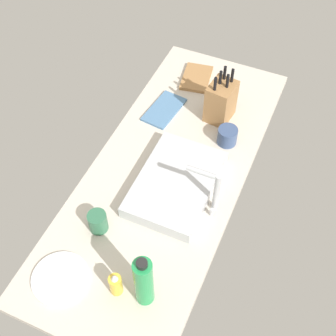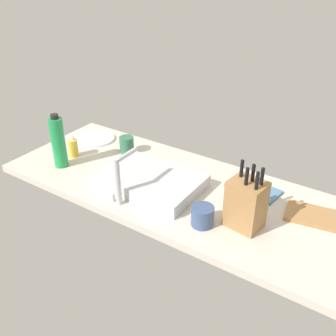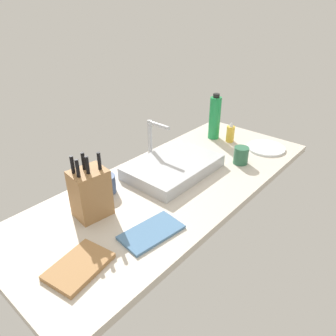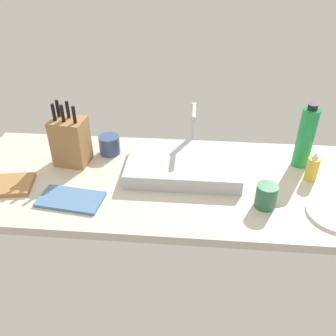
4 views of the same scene
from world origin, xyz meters
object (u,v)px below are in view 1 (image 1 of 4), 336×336
faucet (212,189)px  cutting_board (196,78)px  water_bottle (144,282)px  ceramic_cup (98,222)px  dish_towel (164,110)px  soap_bottle (116,284)px  knife_block (221,101)px  coffee_mug (227,136)px  sink_basin (176,184)px  dinner_plate (60,278)px

faucet → cutting_board: bearing=-154.4°
water_bottle → ceramic_cup: bearing=-122.3°
faucet → dish_towel: size_ratio=0.93×
ceramic_cup → soap_bottle: bearing=42.5°
cutting_board → knife_block: bearing=43.6°
coffee_mug → dish_towel: bearing=-101.5°
faucet → ceramic_cup: 47.54cm
sink_basin → water_bottle: (49.59, 8.96, 10.18)cm
sink_basin → cutting_board: size_ratio=2.24×
dish_towel → coffee_mug: 36.16cm
sink_basin → water_bottle: bearing=10.2°
coffee_mug → cutting_board: bearing=-140.5°
faucet → water_bottle: bearing=-10.0°
faucet → ceramic_cup: size_ratio=2.43×
faucet → dish_towel: 61.71cm
sink_basin → ceramic_cup: 37.16cm
knife_block → ceramic_cup: bearing=-9.3°
dinner_plate → cutting_board: bearing=177.4°
faucet → knife_block: size_ratio=0.81×
dinner_plate → ceramic_cup: (-25.36, 2.50, 3.98)cm
faucet → coffee_mug: bearing=-171.4°
ceramic_cup → cutting_board: bearing=178.2°
sink_basin → coffee_mug: coffee_mug is taller
water_bottle → cutting_board: bearing=-167.4°
coffee_mug → ceramic_cup: size_ratio=1.00×
sink_basin → cutting_board: sink_basin is taller
knife_block → coffee_mug: knife_block is taller
sink_basin → water_bottle: water_bottle is taller
dish_towel → ceramic_cup: 72.03cm
knife_block → water_bottle: size_ratio=0.98×
knife_block → cutting_board: 30.89cm
sink_basin → dinner_plate: sink_basin is taller
faucet → coffee_mug: size_ratio=2.42×
knife_block → soap_bottle: size_ratio=2.20×
water_bottle → soap_bottle: bearing=-79.8°
sink_basin → coffee_mug: bearing=161.3°
sink_basin → ceramic_cup: (30.79, -20.74, 1.53)cm
sink_basin → dish_towel: size_ratio=1.94×
faucet → knife_block: knife_block is taller
faucet → coffee_mug: (-37.26, -5.61, -9.22)cm
soap_bottle → dinner_plate: size_ratio=0.57×
soap_bottle → coffee_mug: size_ratio=1.36×
faucet → dinner_plate: bearing=-37.4°
knife_block → ceramic_cup: knife_block is taller
faucet → cutting_board: 81.44cm
cutting_board → sink_basin: bearing=14.3°
soap_bottle → ceramic_cup: bearing=-137.5°
soap_bottle → dinner_plate: soap_bottle is taller
dish_towel → faucet: bearing=42.6°
dish_towel → coffee_mug: bearing=78.5°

